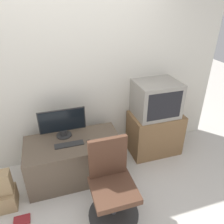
{
  "coord_description": "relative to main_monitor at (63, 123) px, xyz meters",
  "views": [
    {
      "loc": [
        -0.37,
        -1.5,
        2.26
      ],
      "look_at": [
        0.42,
        1.02,
        0.82
      ],
      "focal_mm": 35.0,
      "sensor_mm": 36.0,
      "label": 1
    }
  ],
  "objects": [
    {
      "name": "ground_plane",
      "position": [
        0.25,
        -1.01,
        -0.77
      ],
      "size": [
        12.0,
        12.0,
        0.0
      ],
      "primitive_type": "plane",
      "color": "beige"
    },
    {
      "name": "wall_back",
      "position": [
        0.25,
        0.31,
        0.53
      ],
      "size": [
        4.4,
        0.05,
        2.6
      ],
      "color": "silver",
      "rests_on": "ground_plane"
    },
    {
      "name": "desk",
      "position": [
        0.09,
        -0.17,
        -0.48
      ],
      "size": [
        1.24,
        0.64,
        0.57
      ],
      "color": "brown",
      "rests_on": "ground_plane"
    },
    {
      "name": "side_stand",
      "position": [
        1.38,
        0.01,
        -0.44
      ],
      "size": [
        0.77,
        0.5,
        0.66
      ],
      "color": "olive",
      "rests_on": "ground_plane"
    },
    {
      "name": "main_monitor",
      "position": [
        0.0,
        0.0,
        0.0
      ],
      "size": [
        0.6,
        0.2,
        0.39
      ],
      "color": "#2D2D2D",
      "rests_on": "desk"
    },
    {
      "name": "keyboard",
      "position": [
        0.04,
        -0.23,
        -0.19
      ],
      "size": [
        0.37,
        0.1,
        0.01
      ],
      "color": "#2D2D2D",
      "rests_on": "desk"
    },
    {
      "name": "mouse",
      "position": [
        0.29,
        -0.24,
        -0.18
      ],
      "size": [
        0.06,
        0.04,
        0.03
      ],
      "color": "black",
      "rests_on": "desk"
    },
    {
      "name": "crt_tv",
      "position": [
        1.36,
        0.03,
        0.15
      ],
      "size": [
        0.62,
        0.52,
        0.51
      ],
      "color": "gray",
      "rests_on": "side_stand"
    },
    {
      "name": "office_chair",
      "position": [
        0.4,
        -0.88,
        -0.39
      ],
      "size": [
        0.58,
        0.58,
        0.93
      ],
      "color": "#333333",
      "rests_on": "ground_plane"
    },
    {
      "name": "cardboard_box_lower",
      "position": [
        -0.78,
        -0.44,
        -0.66
      ],
      "size": [
        0.24,
        0.26,
        0.23
      ],
      "color": "#A3845B",
      "rests_on": "ground_plane"
    },
    {
      "name": "cardboard_box_upper",
      "position": [
        -0.78,
        -0.44,
        -0.4
      ],
      "size": [
        0.22,
        0.15,
        0.28
      ],
      "color": "#A3845B",
      "rests_on": "cardboard_box_lower"
    },
    {
      "name": "book",
      "position": [
        -0.61,
        -0.71,
        -0.76
      ],
      "size": [
        0.18,
        0.13,
        0.02
      ],
      "color": "maroon",
      "rests_on": "ground_plane"
    }
  ]
}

